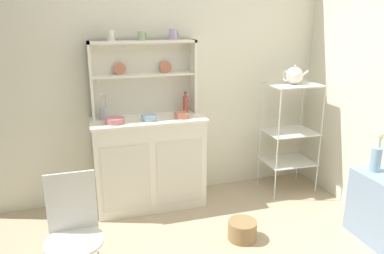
{
  "coord_description": "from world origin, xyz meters",
  "views": [
    {
      "loc": [
        -0.8,
        -1.9,
        1.77
      ],
      "look_at": [
        0.12,
        1.12,
        0.83
      ],
      "focal_mm": 34.8,
      "sensor_mm": 36.0,
      "label": 1
    }
  ],
  "objects_px": {
    "hutch_shelf_unit": "(143,72)",
    "side_shelf_blue": "(380,209)",
    "porcelain_teapot": "(294,75)",
    "bakers_rack": "(291,126)",
    "hutch_cabinet": "(149,161)",
    "cup_cream_0": "(111,35)",
    "floor_basket": "(242,230)",
    "utensil_jar": "(104,113)",
    "flower_vase": "(376,158)",
    "bowl_mixing_large": "(115,120)",
    "jam_bottle": "(185,104)",
    "wire_chair": "(73,227)"
  },
  "relations": [
    {
      "from": "bowl_mixing_large",
      "to": "porcelain_teapot",
      "type": "xyz_separation_m",
      "value": [
        1.75,
        -0.02,
        0.32
      ]
    },
    {
      "from": "side_shelf_blue",
      "to": "porcelain_teapot",
      "type": "xyz_separation_m",
      "value": [
        -0.23,
        1.04,
        0.94
      ]
    },
    {
      "from": "hutch_cabinet",
      "to": "utensil_jar",
      "type": "distance_m",
      "value": 0.62
    },
    {
      "from": "bakers_rack",
      "to": "hutch_cabinet",
      "type": "bearing_deg",
      "value": 176.28
    },
    {
      "from": "side_shelf_blue",
      "to": "cup_cream_0",
      "type": "bearing_deg",
      "value": 147.1
    },
    {
      "from": "hutch_shelf_unit",
      "to": "wire_chair",
      "type": "relative_size",
      "value": 1.15
    },
    {
      "from": "cup_cream_0",
      "to": "flower_vase",
      "type": "distance_m",
      "value": 2.45
    },
    {
      "from": "porcelain_teapot",
      "to": "hutch_cabinet",
      "type": "bearing_deg",
      "value": 176.28
    },
    {
      "from": "hutch_shelf_unit",
      "to": "side_shelf_blue",
      "type": "relative_size",
      "value": 1.74
    },
    {
      "from": "cup_cream_0",
      "to": "floor_basket",
      "type": "bearing_deg",
      "value": -46.43
    },
    {
      "from": "hutch_shelf_unit",
      "to": "cup_cream_0",
      "type": "bearing_deg",
      "value": -171.52
    },
    {
      "from": "side_shelf_blue",
      "to": "cup_cream_0",
      "type": "distance_m",
      "value": 2.68
    },
    {
      "from": "bowl_mixing_large",
      "to": "cup_cream_0",
      "type": "bearing_deg",
      "value": 82.12
    },
    {
      "from": "side_shelf_blue",
      "to": "porcelain_teapot",
      "type": "bearing_deg",
      "value": 102.33
    },
    {
      "from": "bakers_rack",
      "to": "porcelain_teapot",
      "type": "distance_m",
      "value": 0.51
    },
    {
      "from": "bakers_rack",
      "to": "porcelain_teapot",
      "type": "height_order",
      "value": "porcelain_teapot"
    },
    {
      "from": "cup_cream_0",
      "to": "porcelain_teapot",
      "type": "relative_size",
      "value": 0.36
    },
    {
      "from": "flower_vase",
      "to": "side_shelf_blue",
      "type": "bearing_deg",
      "value": -90.42
    },
    {
      "from": "bakers_rack",
      "to": "cup_cream_0",
      "type": "xyz_separation_m",
      "value": [
        -1.72,
        0.22,
        0.91
      ]
    },
    {
      "from": "wire_chair",
      "to": "porcelain_teapot",
      "type": "relative_size",
      "value": 3.29
    },
    {
      "from": "hutch_shelf_unit",
      "to": "jam_bottle",
      "type": "relative_size",
      "value": 4.67
    },
    {
      "from": "side_shelf_blue",
      "to": "jam_bottle",
      "type": "height_order",
      "value": "jam_bottle"
    },
    {
      "from": "bowl_mixing_large",
      "to": "utensil_jar",
      "type": "bearing_deg",
      "value": 118.01
    },
    {
      "from": "hutch_shelf_unit",
      "to": "porcelain_teapot",
      "type": "distance_m",
      "value": 1.47
    },
    {
      "from": "hutch_shelf_unit",
      "to": "floor_basket",
      "type": "xyz_separation_m",
      "value": [
        0.61,
        -0.98,
        -1.2
      ]
    },
    {
      "from": "hutch_shelf_unit",
      "to": "utensil_jar",
      "type": "xyz_separation_m",
      "value": [
        -0.39,
        -0.09,
        -0.34
      ]
    },
    {
      "from": "cup_cream_0",
      "to": "utensil_jar",
      "type": "distance_m",
      "value": 0.69
    },
    {
      "from": "utensil_jar",
      "to": "flower_vase",
      "type": "xyz_separation_m",
      "value": [
        2.06,
        -1.1,
        -0.26
      ]
    },
    {
      "from": "hutch_shelf_unit",
      "to": "flower_vase",
      "type": "bearing_deg",
      "value": -35.27
    },
    {
      "from": "bowl_mixing_large",
      "to": "porcelain_teapot",
      "type": "height_order",
      "value": "porcelain_teapot"
    },
    {
      "from": "utensil_jar",
      "to": "porcelain_teapot",
      "type": "distance_m",
      "value": 1.86
    },
    {
      "from": "hutch_cabinet",
      "to": "side_shelf_blue",
      "type": "relative_size",
      "value": 1.87
    },
    {
      "from": "jam_bottle",
      "to": "flower_vase",
      "type": "xyz_separation_m",
      "value": [
        1.29,
        -1.11,
        -0.29
      ]
    },
    {
      "from": "bowl_mixing_large",
      "to": "utensil_jar",
      "type": "distance_m",
      "value": 0.18
    },
    {
      "from": "floor_basket",
      "to": "porcelain_teapot",
      "type": "distance_m",
      "value": 1.58
    },
    {
      "from": "jam_bottle",
      "to": "utensil_jar",
      "type": "relative_size",
      "value": 0.88
    },
    {
      "from": "hutch_cabinet",
      "to": "cup_cream_0",
      "type": "relative_size",
      "value": 11.17
    },
    {
      "from": "wire_chair",
      "to": "cup_cream_0",
      "type": "relative_size",
      "value": 9.08
    },
    {
      "from": "floor_basket",
      "to": "bowl_mixing_large",
      "type": "height_order",
      "value": "bowl_mixing_large"
    },
    {
      "from": "cup_cream_0",
      "to": "porcelain_teapot",
      "type": "xyz_separation_m",
      "value": [
        1.72,
        -0.22,
        -0.4
      ]
    },
    {
      "from": "bakers_rack",
      "to": "flower_vase",
      "type": "height_order",
      "value": "bakers_rack"
    },
    {
      "from": "cup_cream_0",
      "to": "flower_vase",
      "type": "xyz_separation_m",
      "value": [
        1.95,
        -1.14,
        -0.94
      ]
    },
    {
      "from": "hutch_shelf_unit",
      "to": "side_shelf_blue",
      "type": "bearing_deg",
      "value": -37.93
    },
    {
      "from": "bakers_rack",
      "to": "utensil_jar",
      "type": "xyz_separation_m",
      "value": [
        -1.83,
        0.17,
        0.23
      ]
    },
    {
      "from": "floor_basket",
      "to": "side_shelf_blue",
      "type": "bearing_deg",
      "value": -17.09
    },
    {
      "from": "bakers_rack",
      "to": "porcelain_teapot",
      "type": "bearing_deg",
      "value": 180.0
    },
    {
      "from": "side_shelf_blue",
      "to": "porcelain_teapot",
      "type": "relative_size",
      "value": 2.17
    },
    {
      "from": "bakers_rack",
      "to": "cup_cream_0",
      "type": "relative_size",
      "value": 12.1
    },
    {
      "from": "porcelain_teapot",
      "to": "side_shelf_blue",
      "type": "bearing_deg",
      "value": -77.67
    },
    {
      "from": "floor_basket",
      "to": "utensil_jar",
      "type": "height_order",
      "value": "utensil_jar"
    }
  ]
}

